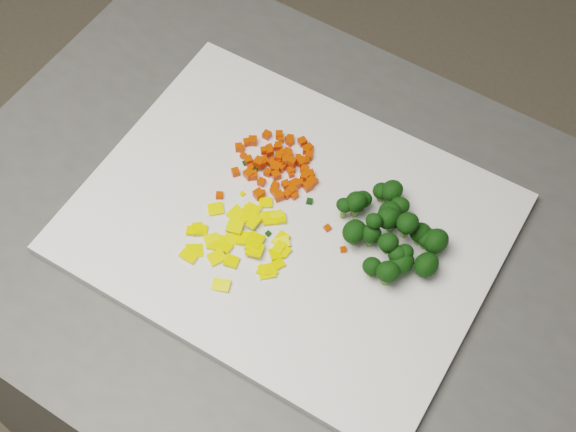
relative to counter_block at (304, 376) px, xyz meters
The scene contains 152 objects.
counter_block is the anchor object (origin of this frame).
cutting_board 0.46m from the counter_block, 163.42° to the left, with size 0.49×0.38×0.01m, color silver.
carrot_pile 0.49m from the counter_block, 140.74° to the left, with size 0.11×0.11×0.03m, color red, non-canonical shape.
pepper_pile 0.48m from the counter_block, 151.87° to the right, with size 0.13×0.13×0.02m, color yellow, non-canonical shape.
broccoli_pile 0.50m from the counter_block, 29.76° to the left, with size 0.13×0.13×0.06m, color black, non-canonical shape.
carrot_cube_0 0.47m from the counter_block, 133.00° to the left, with size 0.01×0.01×0.01m, color red.
carrot_cube_1 0.48m from the counter_block, 157.03° to the left, with size 0.01×0.01×0.01m, color red.
carrot_cube_2 0.49m from the counter_block, 141.54° to the left, with size 0.01×0.01×0.01m, color red.
carrot_cube_3 0.49m from the counter_block, 149.22° to the left, with size 0.01×0.01×0.01m, color red.
carrot_cube_4 0.49m from the counter_block, 163.11° to the left, with size 0.01×0.01×0.01m, color red.
carrot_cube_5 0.49m from the counter_block, 135.20° to the left, with size 0.01×0.01×0.01m, color red.
carrot_cube_6 0.47m from the counter_block, 116.02° to the left, with size 0.01×0.01×0.01m, color red.
carrot_cube_7 0.49m from the counter_block, 138.01° to the left, with size 0.01×0.01×0.01m, color red.
carrot_cube_8 0.48m from the counter_block, 142.52° to the left, with size 0.01×0.01×0.01m, color red.
carrot_cube_9 0.49m from the counter_block, 152.83° to the left, with size 0.01×0.01×0.01m, color red.
carrot_cube_10 0.47m from the counter_block, 140.47° to the left, with size 0.01×0.01×0.01m, color red.
carrot_cube_11 0.47m from the counter_block, 139.71° to the left, with size 0.01×0.01×0.01m, color red.
carrot_cube_12 0.49m from the counter_block, 138.47° to the left, with size 0.01×0.01×0.01m, color red.
carrot_cube_13 0.48m from the counter_block, 158.47° to the left, with size 0.01×0.01×0.01m, color red.
carrot_cube_14 0.48m from the counter_block, 136.66° to the left, with size 0.01×0.01×0.01m, color red.
carrot_cube_15 0.48m from the counter_block, 154.56° to the left, with size 0.01×0.01×0.01m, color red.
carrot_cube_16 0.49m from the counter_block, 153.55° to the left, with size 0.01×0.01×0.01m, color red.
carrot_cube_17 0.48m from the counter_block, 121.25° to the left, with size 0.01×0.01×0.01m, color red.
carrot_cube_18 0.47m from the counter_block, 136.93° to the left, with size 0.01×0.01×0.01m, color red.
carrot_cube_19 0.48m from the counter_block, 146.26° to the left, with size 0.01×0.01×0.01m, color red.
carrot_cube_20 0.48m from the counter_block, 119.24° to the left, with size 0.01×0.01×0.01m, color red.
carrot_cube_21 0.48m from the counter_block, 148.03° to the left, with size 0.01×0.01×0.01m, color red.
carrot_cube_22 0.48m from the counter_block, 155.67° to the left, with size 0.01×0.01×0.01m, color red.
carrot_cube_23 0.49m from the counter_block, 131.10° to the left, with size 0.01×0.01×0.01m, color red.
carrot_cube_24 0.49m from the counter_block, 128.88° to the left, with size 0.01×0.01×0.01m, color red.
carrot_cube_25 0.48m from the counter_block, 117.57° to the left, with size 0.01×0.01×0.01m, color red.
carrot_cube_26 0.49m from the counter_block, 148.24° to the left, with size 0.01×0.01×0.01m, color red.
carrot_cube_27 0.48m from the counter_block, 123.39° to the left, with size 0.01×0.01×0.01m, color red.
carrot_cube_28 0.49m from the counter_block, 145.65° to the left, with size 0.01×0.01×0.01m, color red.
carrot_cube_29 0.49m from the counter_block, 150.40° to the left, with size 0.01×0.01×0.01m, color red.
carrot_cube_30 0.47m from the counter_block, 127.82° to the left, with size 0.01×0.01×0.01m, color red.
carrot_cube_31 0.48m from the counter_block, 138.64° to the left, with size 0.01×0.01×0.01m, color red.
carrot_cube_32 0.50m from the counter_block, 144.22° to the left, with size 0.01×0.01×0.01m, color red.
carrot_cube_33 0.48m from the counter_block, 122.68° to the left, with size 0.01×0.01×0.01m, color red.
carrot_cube_34 0.47m from the counter_block, 162.58° to the left, with size 0.01×0.01×0.01m, color red.
carrot_cube_35 0.49m from the counter_block, 122.53° to the left, with size 0.01×0.01×0.01m, color red.
carrot_cube_36 0.48m from the counter_block, 120.80° to the left, with size 0.01×0.01×0.01m, color red.
carrot_cube_37 0.49m from the counter_block, 128.31° to the left, with size 0.01×0.01×0.01m, color red.
carrot_cube_38 0.48m from the counter_block, 132.49° to the left, with size 0.01×0.01×0.01m, color red.
carrot_cube_39 0.47m from the counter_block, 121.36° to the left, with size 0.01×0.01×0.01m, color red.
carrot_cube_40 0.48m from the counter_block, 142.36° to the left, with size 0.01×0.01×0.01m, color red.
carrot_cube_41 0.49m from the counter_block, 128.85° to the left, with size 0.01×0.01×0.01m, color red.
carrot_cube_42 0.48m from the counter_block, 134.99° to the left, with size 0.01×0.01×0.01m, color red.
carrot_cube_43 0.48m from the counter_block, 131.49° to the left, with size 0.01×0.01×0.01m, color red.
carrot_cube_44 0.48m from the counter_block, 133.24° to the left, with size 0.01×0.01×0.01m, color red.
carrot_cube_45 0.47m from the counter_block, 152.07° to the left, with size 0.01×0.01×0.01m, color red.
carrot_cube_46 0.49m from the counter_block, 140.53° to the left, with size 0.01×0.01×0.01m, color red.
carrot_cube_47 0.48m from the counter_block, 144.11° to the left, with size 0.01×0.01×0.01m, color red.
carrot_cube_48 0.48m from the counter_block, 124.73° to the left, with size 0.01×0.01×0.01m, color red.
carrot_cube_49 0.48m from the counter_block, 123.38° to the left, with size 0.01×0.01×0.01m, color red.
carrot_cube_50 0.47m from the counter_block, 137.09° to the left, with size 0.01×0.01×0.01m, color red.
carrot_cube_51 0.48m from the counter_block, 138.11° to the left, with size 0.01×0.01×0.01m, color red.
carrot_cube_52 0.49m from the counter_block, 132.09° to the left, with size 0.01×0.01×0.01m, color red.
carrot_cube_53 0.47m from the counter_block, 143.72° to the left, with size 0.01×0.01×0.01m, color red.
carrot_cube_54 0.48m from the counter_block, 141.83° to the left, with size 0.01×0.01×0.01m, color red.
carrot_cube_55 0.48m from the counter_block, 162.28° to the left, with size 0.01×0.01×0.01m, color red.
carrot_cube_56 0.48m from the counter_block, 149.10° to the left, with size 0.01×0.01×0.01m, color red.
carrot_cube_57 0.49m from the counter_block, 137.76° to the left, with size 0.01×0.01×0.01m, color red.
carrot_cube_58 0.48m from the counter_block, 118.80° to the left, with size 0.01×0.01×0.01m, color red.
carrot_cube_59 0.48m from the counter_block, 125.76° to the left, with size 0.01×0.01×0.01m, color red.
carrot_cube_60 0.48m from the counter_block, 118.56° to the left, with size 0.01×0.01×0.01m, color red.
carrot_cube_61 0.47m from the counter_block, 152.22° to the left, with size 0.01×0.01×0.01m, color red.
carrot_cube_62 0.48m from the counter_block, 124.20° to the left, with size 0.01×0.01×0.01m, color red.
carrot_cube_63 0.49m from the counter_block, 133.02° to the left, with size 0.01×0.01×0.01m, color red.
carrot_cube_64 0.49m from the counter_block, 119.13° to the left, with size 0.01×0.01×0.01m, color red.
carrot_cube_65 0.49m from the counter_block, 131.12° to the left, with size 0.01×0.01×0.01m, color red.
carrot_cube_66 0.48m from the counter_block, 164.62° to the left, with size 0.01×0.01×0.01m, color red.
carrot_cube_67 0.49m from the counter_block, 133.04° to the left, with size 0.01×0.01×0.01m, color red.
carrot_cube_68 0.49m from the counter_block, 152.31° to the left, with size 0.01×0.01×0.01m, color red.
carrot_cube_69 0.49m from the counter_block, 153.14° to the left, with size 0.01×0.01×0.01m, color red.
carrot_cube_70 0.49m from the counter_block, 130.90° to the left, with size 0.01×0.01×0.01m, color red.
carrot_cube_71 0.49m from the counter_block, 136.23° to the left, with size 0.01×0.01×0.01m, color red.
carrot_cube_72 0.49m from the counter_block, 134.66° to the left, with size 0.01×0.01×0.01m, color red.
pepper_chunk_0 0.47m from the counter_block, 143.33° to the right, with size 0.02×0.01×0.01m, color yellow.
pepper_chunk_1 0.47m from the counter_block, 110.74° to the right, with size 0.01×0.01×0.00m, color yellow.
pepper_chunk_2 0.49m from the counter_block, 156.11° to the right, with size 0.02×0.01×0.00m, color yellow.
pepper_chunk_3 0.48m from the counter_block, 133.77° to the right, with size 0.02×0.01×0.01m, color yellow.
pepper_chunk_4 0.47m from the counter_block, behind, with size 0.02×0.02×0.00m, color yellow.
pepper_chunk_5 0.47m from the counter_block, behind, with size 0.02×0.02×0.00m, color yellow.
pepper_chunk_6 0.48m from the counter_block, behind, with size 0.02×0.02×0.00m, color yellow.
pepper_chunk_7 0.47m from the counter_block, behind, with size 0.02×0.02×0.00m, color yellow.
pepper_chunk_8 0.47m from the counter_block, 152.48° to the right, with size 0.01×0.02×0.00m, color yellow.
pepper_chunk_9 0.47m from the counter_block, 112.35° to the right, with size 0.02×0.02×0.00m, color yellow.
pepper_chunk_10 0.47m from the counter_block, 135.65° to the right, with size 0.01×0.01×0.00m, color yellow.
pepper_chunk_11 0.47m from the counter_block, behind, with size 0.02×0.01×0.00m, color yellow.
pepper_chunk_12 0.49m from the counter_block, 145.14° to the right, with size 0.02×0.02×0.00m, color yellow.
pepper_chunk_13 0.47m from the counter_block, 126.43° to the right, with size 0.02×0.02×0.00m, color yellow.
pepper_chunk_14 0.47m from the counter_block, 114.78° to the right, with size 0.01×0.01×0.00m, color yellow.
pepper_chunk_15 0.47m from the counter_block, behind, with size 0.02×0.01×0.00m, color yellow.
pepper_chunk_16 0.47m from the counter_block, 165.48° to the left, with size 0.01×0.02×0.00m, color yellow.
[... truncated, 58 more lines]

